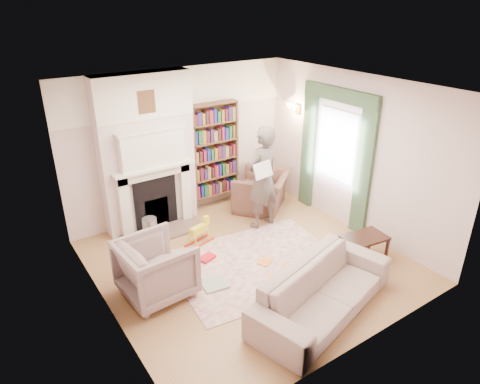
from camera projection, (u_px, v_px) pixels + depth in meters
floor at (249, 261)px, 6.95m from camera, size 4.50×4.50×0.00m
ceiling at (250, 88)px, 5.78m from camera, size 4.50×4.50×0.00m
wall_back at (181, 143)px, 8.05m from camera, size 4.50×0.00×4.50m
wall_front at (368, 250)px, 4.67m from camera, size 4.50×0.00×4.50m
wall_left at (99, 224)px, 5.22m from camera, size 0.00×4.50×4.50m
wall_right at (354, 154)px, 7.51m from camera, size 0.00×4.50×4.50m
fireplace at (148, 154)px, 7.53m from camera, size 1.70×0.58×2.80m
bookcase at (214, 150)px, 8.38m from camera, size 1.00×0.24×1.85m
window at (337, 146)px, 7.78m from camera, size 0.02×0.90×1.30m
curtain_left at (364, 170)px, 7.34m from camera, size 0.07×0.32×2.40m
curtain_right at (308, 149)px, 8.39m from camera, size 0.07×0.32×2.40m
pelmet at (340, 95)px, 7.37m from camera, size 0.09×1.70×0.24m
wall_sconce at (290, 110)px, 8.32m from camera, size 0.20×0.24×0.24m
rug at (257, 263)px, 6.88m from camera, size 2.86×2.32×0.01m
armchair_reading at (262, 191)px, 8.59m from camera, size 1.48×1.46×0.72m
armchair_left at (156, 268)px, 6.02m from camera, size 1.02×0.99×0.87m
sofa at (323, 290)px, 5.73m from camera, size 2.48×1.48×0.68m
man_reading at (263, 178)px, 7.66m from camera, size 0.76×0.55×1.92m
newspaper at (263, 170)px, 7.33m from camera, size 0.41×0.17×0.27m
coffee_table at (363, 249)px, 6.88m from camera, size 0.75×0.54×0.45m
paraffin_heater at (151, 233)px, 7.24m from camera, size 0.31×0.31×0.55m
rocking_horse at (199, 232)px, 7.35m from camera, size 0.57×0.34×0.47m
board_game at (214, 284)px, 6.37m from camera, size 0.41×0.41×0.03m
game_box_lid at (207, 258)px, 6.98m from camera, size 0.31×0.25×0.04m
comic_annuals at (276, 269)px, 6.72m from camera, size 0.66×0.72×0.02m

